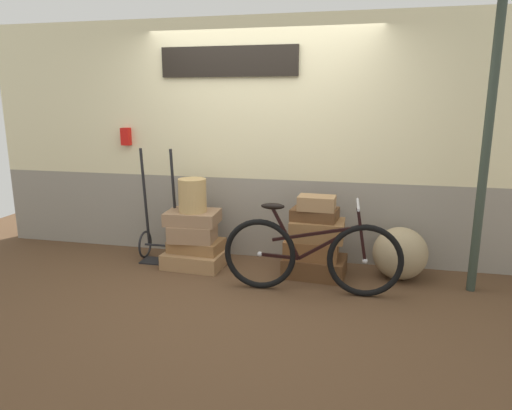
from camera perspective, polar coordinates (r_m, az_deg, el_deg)
ground at (r=4.69m, az=-1.38°, el=-9.65°), size 8.51×5.20×0.06m
station_building at (r=5.18m, az=0.94°, el=7.91°), size 6.51×0.74×2.63m
suitcase_0 at (r=5.09m, az=-7.49°, el=-6.57°), size 0.66×0.53×0.16m
suitcase_1 at (r=5.07m, az=-7.36°, el=-4.96°), size 0.59×0.42×0.12m
suitcase_2 at (r=5.01m, az=-7.84°, el=-3.39°), size 0.50×0.38×0.18m
suitcase_3 at (r=5.01m, az=-7.82°, el=-1.51°), size 0.57×0.44×0.14m
suitcase_4 at (r=4.82m, az=7.25°, el=-7.49°), size 0.65×0.49×0.20m
suitcase_5 at (r=4.75m, az=6.86°, el=-5.31°), size 0.54×0.38×0.19m
suitcase_6 at (r=4.71m, az=7.58°, el=-3.06°), size 0.54×0.40×0.20m
suitcase_7 at (r=4.70m, az=7.27°, el=-1.11°), size 0.49×0.38×0.12m
suitcase_8 at (r=4.61m, az=7.51°, el=0.26°), size 0.37×0.26×0.14m
wicker_basket at (r=4.93m, az=-7.86°, el=1.19°), size 0.30×0.30×0.36m
luggage_trolley at (r=5.30m, az=-11.70°, el=-3.73°), size 0.43×0.38×1.26m
burlap_sack at (r=4.86m, az=17.37°, el=-5.73°), size 0.54×0.46×0.53m
bicycle at (r=4.32m, az=6.78°, el=-6.20°), size 1.66×0.46×0.88m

